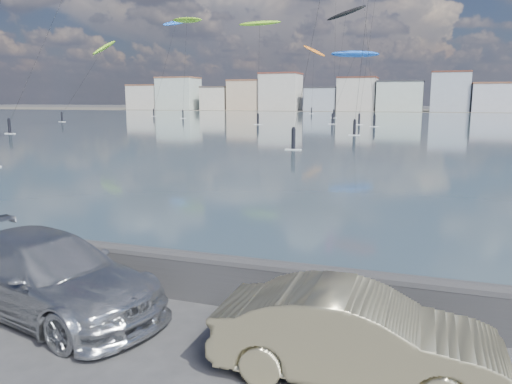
# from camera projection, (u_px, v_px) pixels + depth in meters

# --- Properties ---
(ground) EXTENTS (700.00, 700.00, 0.00)m
(ground) POSITION_uv_depth(u_px,v_px,m) (122.00, 359.00, 8.33)
(ground) COLOR #333335
(ground) RESTS_ON ground
(bay_water) EXTENTS (500.00, 177.00, 0.00)m
(bay_water) POSITION_uv_depth(u_px,v_px,m) (403.00, 123.00, 93.37)
(bay_water) COLOR #405865
(bay_water) RESTS_ON ground
(far_shore_strip) EXTENTS (500.00, 60.00, 0.00)m
(far_shore_strip) POSITION_uv_depth(u_px,v_px,m) (417.00, 111.00, 194.22)
(far_shore_strip) COLOR #4C473D
(far_shore_strip) RESTS_ON ground
(seawall) EXTENTS (400.00, 0.36, 1.08)m
(seawall) POSITION_uv_depth(u_px,v_px,m) (192.00, 273.00, 10.73)
(seawall) COLOR #28282B
(seawall) RESTS_ON ground
(far_buildings) EXTENTS (240.79, 13.26, 14.60)m
(far_buildings) POSITION_uv_depth(u_px,v_px,m) (421.00, 95.00, 179.69)
(far_buildings) COLOR beige
(far_buildings) RESTS_ON ground
(car_silver) EXTENTS (5.87, 3.43, 1.60)m
(car_silver) POSITION_uv_depth(u_px,v_px,m) (46.00, 275.00, 10.03)
(car_silver) COLOR silver
(car_silver) RESTS_ON ground
(car_champagne) EXTENTS (4.39, 1.58, 1.44)m
(car_champagne) POSITION_uv_depth(u_px,v_px,m) (356.00, 336.00, 7.61)
(car_champagne) COLOR #C2B586
(car_champagne) RESTS_ON ground
(kitesurfer_1) EXTENTS (10.35, 10.05, 26.51)m
(kitesurfer_1) POSITION_uv_depth(u_px,v_px,m) (346.00, 14.00, 117.82)
(kitesurfer_1) COLOR black
(kitesurfer_1) RESTS_ON ground
(kitesurfer_3) EXTENTS (2.63, 19.80, 17.90)m
(kitesurfer_3) POSITION_uv_depth(u_px,v_px,m) (104.00, 49.00, 107.83)
(kitesurfer_3) COLOR #8CD826
(kitesurfer_3) RESTS_ON ground
(kitesurfer_4) EXTENTS (9.98, 13.20, 13.40)m
(kitesurfer_4) POSITION_uv_depth(u_px,v_px,m) (355.00, 55.00, 92.13)
(kitesurfer_4) COLOR blue
(kitesurfer_4) RESTS_ON ground
(kitesurfer_6) EXTENTS (11.30, 14.79, 24.51)m
(kitesurfer_6) POSITION_uv_depth(u_px,v_px,m) (187.00, 21.00, 121.59)
(kitesurfer_6) COLOR #8CD826
(kitesurfer_6) RESTS_ON ground
(kitesurfer_8) EXTENTS (7.20, 10.73, 21.59)m
(kitesurfer_8) POSITION_uv_depth(u_px,v_px,m) (314.00, 52.00, 155.79)
(kitesurfer_8) COLOR orange
(kitesurfer_8) RESTS_ON ground
(kitesurfer_11) EXTENTS (7.38, 11.05, 25.60)m
(kitesurfer_11) POSITION_uv_depth(u_px,v_px,m) (176.00, 24.00, 129.10)
(kitesurfer_11) COLOR blue
(kitesurfer_11) RESTS_ON ground
(kitesurfer_16) EXTENTS (8.59, 13.46, 19.25)m
(kitesurfer_16) POSITION_uv_depth(u_px,v_px,m) (260.00, 25.00, 94.52)
(kitesurfer_16) COLOR #8CD826
(kitesurfer_16) RESTS_ON ground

